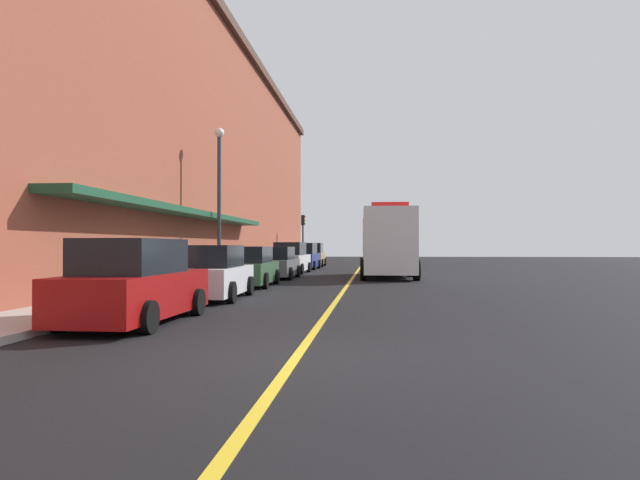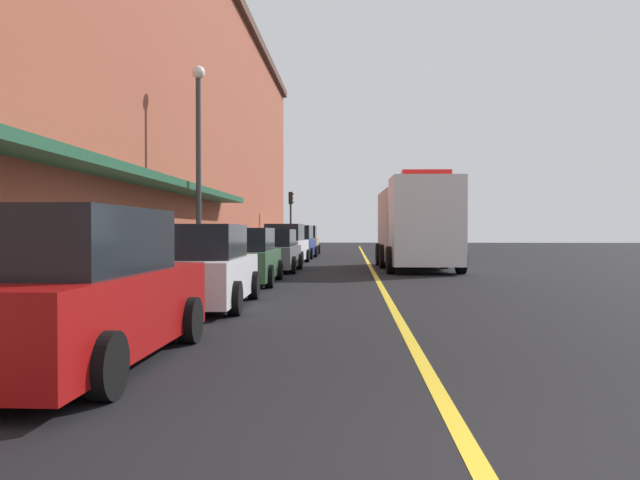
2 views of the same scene
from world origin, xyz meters
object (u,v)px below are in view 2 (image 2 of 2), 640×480
at_px(parked_car_4, 285,245).
at_px(box_truck, 416,225).
at_px(parked_car_1, 200,268).
at_px(parking_meter_0, 225,245).
at_px(parked_car_0, 79,293).
at_px(parking_meter_1, 243,243).
at_px(parked_car_5, 297,243).
at_px(parked_car_3, 272,252).
at_px(traffic_light_near, 291,210).
at_px(parked_car_6, 304,241).
at_px(parked_car_2, 244,257).
at_px(street_lamp_left, 198,146).
at_px(parking_meter_2, 280,239).

distance_m(parked_car_4, box_truck, 7.06).
distance_m(parked_car_1, parking_meter_0, 9.57).
xyz_separation_m(parked_car_0, box_truck, (5.76, 18.52, 0.95)).
bearing_deg(parking_meter_0, parked_car_0, -84.70).
height_order(parking_meter_0, parking_meter_1, same).
height_order(parked_car_1, parked_car_5, parked_car_5).
relative_size(parked_car_3, parked_car_4, 0.92).
height_order(parked_car_4, traffic_light_near, traffic_light_near).
distance_m(parked_car_0, parked_car_6, 34.20).
relative_size(parked_car_2, parked_car_6, 1.03).
relative_size(parked_car_5, traffic_light_near, 1.03).
distance_m(parked_car_3, parked_car_5, 11.73).
bearing_deg(street_lamp_left, parked_car_4, 77.49).
distance_m(parked_car_6, parking_meter_2, 2.67).
relative_size(parked_car_4, parking_meter_2, 3.51).
xyz_separation_m(parked_car_4, parked_car_6, (-0.02, 11.73, 0.01)).
bearing_deg(parking_meter_0, parked_car_5, 83.98).
bearing_deg(street_lamp_left, parking_meter_0, 67.92).
relative_size(parked_car_1, parked_car_4, 0.96).
bearing_deg(parking_meter_1, parked_car_6, 85.00).
height_order(parked_car_5, parking_meter_0, parked_car_5).
xyz_separation_m(parked_car_4, street_lamp_left, (-1.98, -8.90, 3.52)).
xyz_separation_m(parked_car_1, parked_car_5, (0.01, 22.92, 0.08)).
bearing_deg(parked_car_3, traffic_light_near, 4.11).
height_order(parked_car_1, parked_car_3, parked_car_1).
xyz_separation_m(parked_car_2, parked_car_3, (0.08, 5.59, -0.01)).
relative_size(parked_car_2, parking_meter_1, 3.63).
distance_m(parked_car_3, parking_meter_0, 2.27).
xyz_separation_m(parked_car_0, parked_car_6, (-0.04, 34.20, 0.05)).
bearing_deg(parked_car_3, parked_car_4, 1.14).
xyz_separation_m(parked_car_5, street_lamp_left, (-2.02, -14.94, 3.53)).
relative_size(parked_car_1, parked_car_2, 0.93).
xyz_separation_m(parked_car_2, parked_car_4, (0.02, 11.28, 0.10)).
xyz_separation_m(parked_car_1, parked_car_4, (-0.04, 16.88, 0.09)).
relative_size(parked_car_1, box_truck, 0.56).
height_order(parked_car_2, parking_meter_0, parked_car_2).
bearing_deg(parked_car_3, parking_meter_1, 36.88).
bearing_deg(parked_car_4, parked_car_3, -177.42).
bearing_deg(parked_car_0, parked_car_6, 0.42).
bearing_deg(parked_car_3, parked_car_6, 0.76).
xyz_separation_m(parked_car_0, street_lamp_left, (-1.99, 13.57, 3.56)).
height_order(parked_car_1, parking_meter_0, parked_car_1).
bearing_deg(parked_car_1, parked_car_6, -1.69).
relative_size(box_truck, parking_meter_0, 5.98).
height_order(parked_car_5, parked_car_6, parked_car_6).
bearing_deg(box_truck, parking_meter_2, -153.51).
bearing_deg(parked_car_2, traffic_light_near, 1.11).
relative_size(parked_car_0, parked_car_6, 1.00).
bearing_deg(parked_car_0, parking_meter_0, 5.65).
height_order(parked_car_0, parked_car_5, parked_car_5).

